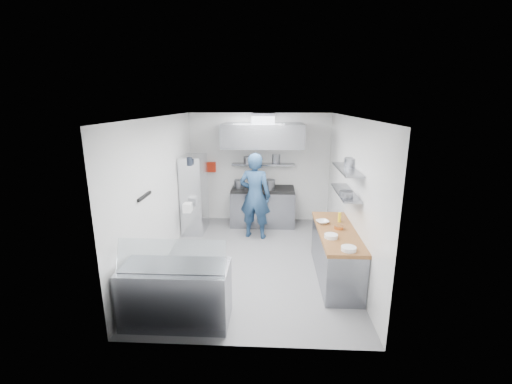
# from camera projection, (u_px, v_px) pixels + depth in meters

# --- Properties ---
(floor) EXTENTS (5.00, 5.00, 0.00)m
(floor) POSITION_uv_depth(u_px,v_px,m) (254.00, 260.00, 6.84)
(floor) COLOR slate
(floor) RESTS_ON ground
(ceiling) EXTENTS (5.00, 5.00, 0.00)m
(ceiling) POSITION_uv_depth(u_px,v_px,m) (254.00, 117.00, 6.12)
(ceiling) COLOR silver
(ceiling) RESTS_ON wall_back
(wall_back) EXTENTS (3.60, 2.80, 0.02)m
(wall_back) POSITION_uv_depth(u_px,v_px,m) (260.00, 168.00, 8.89)
(wall_back) COLOR white
(wall_back) RESTS_ON floor
(wall_front) EXTENTS (3.60, 2.80, 0.02)m
(wall_front) POSITION_uv_depth(u_px,v_px,m) (243.00, 246.00, 4.07)
(wall_front) COLOR white
(wall_front) RESTS_ON floor
(wall_left) EXTENTS (2.80, 5.00, 0.02)m
(wall_left) POSITION_uv_depth(u_px,v_px,m) (161.00, 191.00, 6.57)
(wall_left) COLOR white
(wall_left) RESTS_ON floor
(wall_right) EXTENTS (2.80, 5.00, 0.02)m
(wall_right) POSITION_uv_depth(u_px,v_px,m) (350.00, 194.00, 6.39)
(wall_right) COLOR white
(wall_right) RESTS_ON floor
(gas_range) EXTENTS (1.60, 0.80, 0.90)m
(gas_range) POSITION_uv_depth(u_px,v_px,m) (263.00, 207.00, 8.75)
(gas_range) COLOR gray
(gas_range) RESTS_ON floor
(cooktop) EXTENTS (1.57, 0.78, 0.06)m
(cooktop) POSITION_uv_depth(u_px,v_px,m) (263.00, 189.00, 8.62)
(cooktop) COLOR black
(cooktop) RESTS_ON gas_range
(stock_pot_left) EXTENTS (0.29, 0.29, 0.20)m
(stock_pot_left) POSITION_uv_depth(u_px,v_px,m) (240.00, 184.00, 8.65)
(stock_pot_left) COLOR slate
(stock_pot_left) RESTS_ON cooktop
(stock_pot_mid) EXTENTS (0.31, 0.31, 0.24)m
(stock_pot_mid) POSITION_uv_depth(u_px,v_px,m) (269.00, 185.00, 8.46)
(stock_pot_mid) COLOR slate
(stock_pot_mid) RESTS_ON cooktop
(over_range_shelf) EXTENTS (1.60, 0.30, 0.04)m
(over_range_shelf) POSITION_uv_depth(u_px,v_px,m) (263.00, 164.00, 8.70)
(over_range_shelf) COLOR gray
(over_range_shelf) RESTS_ON wall_back
(shelf_pot_a) EXTENTS (0.25, 0.25, 0.18)m
(shelf_pot_a) POSITION_uv_depth(u_px,v_px,m) (249.00, 160.00, 8.66)
(shelf_pot_a) COLOR slate
(shelf_pot_a) RESTS_ON over_range_shelf
(shelf_pot_b) EXTENTS (0.27, 0.27, 0.22)m
(shelf_pot_b) POSITION_uv_depth(u_px,v_px,m) (276.00, 158.00, 8.89)
(shelf_pot_b) COLOR slate
(shelf_pot_b) RESTS_ON over_range_shelf
(extractor_hood) EXTENTS (1.90, 1.15, 0.55)m
(extractor_hood) POSITION_uv_depth(u_px,v_px,m) (263.00, 135.00, 8.10)
(extractor_hood) COLOR gray
(extractor_hood) RESTS_ON wall_back
(hood_duct) EXTENTS (0.55, 0.55, 0.24)m
(hood_duct) POSITION_uv_depth(u_px,v_px,m) (263.00, 118.00, 8.22)
(hood_duct) COLOR slate
(hood_duct) RESTS_ON extractor_hood
(red_firebox) EXTENTS (0.22, 0.10, 0.26)m
(red_firebox) POSITION_uv_depth(u_px,v_px,m) (212.00, 167.00, 8.89)
(red_firebox) COLOR #AE200D
(red_firebox) RESTS_ON wall_back
(chef) EXTENTS (0.81, 0.62, 1.98)m
(chef) POSITION_uv_depth(u_px,v_px,m) (255.00, 196.00, 7.77)
(chef) COLOR navy
(chef) RESTS_ON floor
(wire_rack) EXTENTS (0.50, 0.90, 1.85)m
(wire_rack) POSITION_uv_depth(u_px,v_px,m) (195.00, 194.00, 8.21)
(wire_rack) COLOR silver
(wire_rack) RESTS_ON floor
(rack_bin_a) EXTENTS (0.18, 0.22, 0.20)m
(rack_bin_a) POSITION_uv_depth(u_px,v_px,m) (188.00, 208.00, 7.56)
(rack_bin_a) COLOR white
(rack_bin_a) RESTS_ON wire_rack
(rack_bin_b) EXTENTS (0.16, 0.20, 0.18)m
(rack_bin_b) POSITION_uv_depth(u_px,v_px,m) (192.00, 181.00, 7.90)
(rack_bin_b) COLOR yellow
(rack_bin_b) RESTS_ON wire_rack
(rack_jar) EXTENTS (0.12, 0.12, 0.18)m
(rack_jar) POSITION_uv_depth(u_px,v_px,m) (190.00, 162.00, 7.47)
(rack_jar) COLOR black
(rack_jar) RESTS_ON wire_rack
(knife_strip) EXTENTS (0.04, 0.55, 0.05)m
(knife_strip) POSITION_uv_depth(u_px,v_px,m) (145.00, 196.00, 5.66)
(knife_strip) COLOR black
(knife_strip) RESTS_ON wall_left
(prep_counter_base) EXTENTS (0.62, 2.00, 0.84)m
(prep_counter_base) POSITION_uv_depth(u_px,v_px,m) (336.00, 255.00, 6.08)
(prep_counter_base) COLOR gray
(prep_counter_base) RESTS_ON floor
(prep_counter_top) EXTENTS (0.65, 2.04, 0.06)m
(prep_counter_top) POSITION_uv_depth(u_px,v_px,m) (337.00, 232.00, 5.96)
(prep_counter_top) COLOR #94582B
(prep_counter_top) RESTS_ON prep_counter_base
(plate_stack_a) EXTENTS (0.23, 0.23, 0.06)m
(plate_stack_a) POSITION_uv_depth(u_px,v_px,m) (349.00, 249.00, 5.13)
(plate_stack_a) COLOR white
(plate_stack_a) RESTS_ON prep_counter_top
(plate_stack_b) EXTENTS (0.22, 0.22, 0.06)m
(plate_stack_b) POSITION_uv_depth(u_px,v_px,m) (331.00, 236.00, 5.61)
(plate_stack_b) COLOR white
(plate_stack_b) RESTS_ON prep_counter_top
(copper_pan) EXTENTS (0.16, 0.16, 0.06)m
(copper_pan) POSITION_uv_depth(u_px,v_px,m) (339.00, 227.00, 6.00)
(copper_pan) COLOR #D07B3A
(copper_pan) RESTS_ON prep_counter_top
(squeeze_bottle) EXTENTS (0.06, 0.06, 0.18)m
(squeeze_bottle) POSITION_uv_depth(u_px,v_px,m) (340.00, 217.00, 6.34)
(squeeze_bottle) COLOR yellow
(squeeze_bottle) RESTS_ON prep_counter_top
(mixing_bowl) EXTENTS (0.28, 0.28, 0.06)m
(mixing_bowl) POSITION_uv_depth(u_px,v_px,m) (322.00, 222.00, 6.28)
(mixing_bowl) COLOR white
(mixing_bowl) RESTS_ON prep_counter_top
(wall_shelf_lower) EXTENTS (0.30, 1.30, 0.04)m
(wall_shelf_lower) POSITION_uv_depth(u_px,v_px,m) (345.00, 193.00, 6.09)
(wall_shelf_lower) COLOR gray
(wall_shelf_lower) RESTS_ON wall_right
(wall_shelf_upper) EXTENTS (0.30, 1.30, 0.04)m
(wall_shelf_upper) POSITION_uv_depth(u_px,v_px,m) (347.00, 169.00, 5.98)
(wall_shelf_upper) COLOR gray
(wall_shelf_upper) RESTS_ON wall_right
(shelf_pot_c) EXTENTS (0.23, 0.23, 0.10)m
(shelf_pot_c) POSITION_uv_depth(u_px,v_px,m) (346.00, 194.00, 5.72)
(shelf_pot_c) COLOR slate
(shelf_pot_c) RESTS_ON wall_shelf_lower
(shelf_pot_d) EXTENTS (0.28, 0.28, 0.14)m
(shelf_pot_d) POSITION_uv_depth(u_px,v_px,m) (352.00, 162.00, 6.19)
(shelf_pot_d) COLOR slate
(shelf_pot_d) RESTS_ON wall_shelf_upper
(display_case) EXTENTS (1.50, 0.70, 0.85)m
(display_case) POSITION_uv_depth(u_px,v_px,m) (176.00, 294.00, 4.85)
(display_case) COLOR gray
(display_case) RESTS_ON floor
(display_glass) EXTENTS (1.47, 0.19, 0.42)m
(display_glass) POSITION_uv_depth(u_px,v_px,m) (171.00, 256.00, 4.57)
(display_glass) COLOR silver
(display_glass) RESTS_ON display_case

